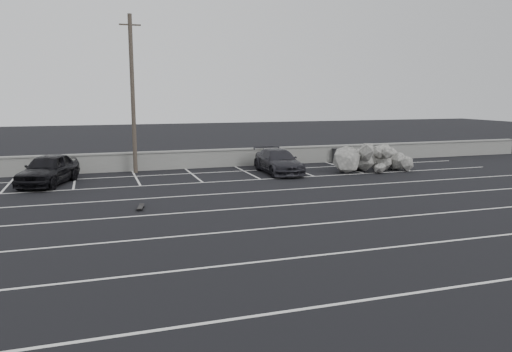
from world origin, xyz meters
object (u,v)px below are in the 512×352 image
object	(u,v)px
utility_pole	(133,94)
riprap_pile	(373,161)
car_right	(278,161)
trash_bin	(337,155)
skateboard	(140,207)
car_left	(48,169)

from	to	relation	value
utility_pole	riprap_pile	world-z (taller)	utility_pole
utility_pole	car_right	bearing A→B (deg)	-18.75
trash_bin	skateboard	bearing A→B (deg)	-144.16
car_left	skateboard	bearing A→B (deg)	-42.06
utility_pole	trash_bin	bearing A→B (deg)	1.83
utility_pole	skateboard	distance (m)	10.04
trash_bin	car_right	bearing A→B (deg)	-150.11
trash_bin	riprap_pile	xyz separation A→B (m)	(0.49, -3.53, 0.05)
utility_pole	skateboard	size ratio (longest dim) A/B	10.85
riprap_pile	skateboard	size ratio (longest dim) A/B	6.75
car_right	skateboard	xyz separation A→B (m)	(-8.05, -6.57, -0.58)
riprap_pile	skateboard	bearing A→B (deg)	-156.37
car_left	car_right	xyz separation A→B (m)	(11.72, -0.11, -0.09)
utility_pole	skateboard	bearing A→B (deg)	-93.78
skateboard	utility_pole	bearing A→B (deg)	98.86
trash_bin	utility_pole	bearing A→B (deg)	-178.17
car_left	trash_bin	xyz separation A→B (m)	(16.81, 2.82, -0.29)
car_left	riprap_pile	bearing A→B (deg)	16.84
car_left	trash_bin	world-z (taller)	car_left
trash_bin	riprap_pile	size ratio (longest dim) A/B	0.17
car_right	riprap_pile	xyz separation A→B (m)	(5.59, -0.60, -0.15)
car_left	riprap_pile	world-z (taller)	car_left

